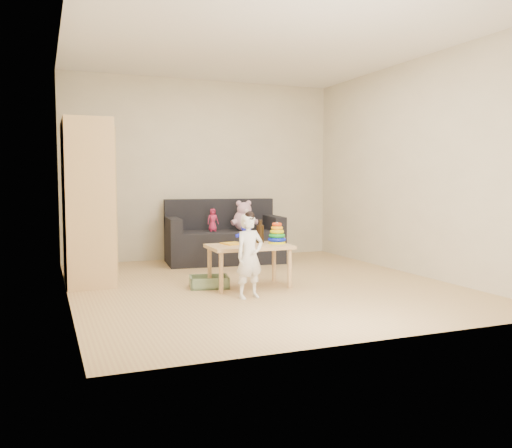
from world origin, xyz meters
name	(u,v)px	position (x,y,z in m)	size (l,w,h in m)	color
room	(260,166)	(0.00, 0.00, 1.30)	(4.50, 4.50, 4.50)	tan
wardrobe	(87,202)	(-1.74, 0.86, 0.90)	(0.50, 1.00, 1.80)	#E1AE7B
sofa	(224,247)	(0.14, 1.69, 0.22)	(1.58, 0.79, 0.44)	black
play_table	(249,266)	(-0.16, -0.08, 0.23)	(0.87, 0.55, 0.46)	#DBB178
storage_bin	(209,282)	(-0.57, 0.05, 0.06)	(0.41, 0.31, 0.12)	#69815D
toddler	(250,257)	(-0.35, -0.59, 0.40)	(0.30, 0.20, 0.80)	white
pink_bear	(244,218)	(0.41, 1.62, 0.62)	(0.31, 0.27, 0.35)	#C692AD
doll	(213,220)	(-0.03, 1.66, 0.60)	(0.16, 0.11, 0.31)	#B42149
ring_stacker	(277,235)	(0.17, -0.07, 0.55)	(0.20, 0.20, 0.23)	#FFF70D
brown_bottle	(260,233)	(0.03, 0.09, 0.56)	(0.09, 0.09, 0.25)	black
blue_plush	(246,232)	(-0.14, 0.07, 0.58)	(0.20, 0.16, 0.24)	#1C23FF
wooden_figure	(246,240)	(-0.20, -0.11, 0.52)	(0.05, 0.04, 0.12)	brown
yellow_book	(233,243)	(-0.30, 0.05, 0.46)	(0.20, 0.20, 0.02)	yellow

